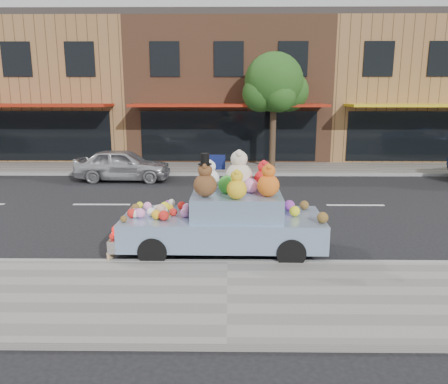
{
  "coord_description": "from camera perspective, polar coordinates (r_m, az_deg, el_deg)",
  "views": [
    {
      "loc": [
        0.03,
        -13.31,
        3.43
      ],
      "look_at": [
        -0.09,
        -3.67,
        1.25
      ],
      "focal_mm": 35.0,
      "sensor_mm": 36.0,
      "label": 1
    }
  ],
  "objects": [
    {
      "name": "storefront_left",
      "position": [
        27.2,
        -21.49,
        12.35
      ],
      "size": [
        10.0,
        9.8,
        7.3
      ],
      "color": "olive",
      "rests_on": "ground"
    },
    {
      "name": "art_car",
      "position": [
        9.5,
        0.05,
        -3.35
      ],
      "size": [
        4.51,
        1.82,
        2.25
      ],
      "rotation": [
        0.0,
        0.0,
        -0.01
      ],
      "color": "black",
      "rests_on": "ground"
    },
    {
      "name": "ground",
      "position": [
        13.74,
        0.53,
        -1.71
      ],
      "size": [
        120.0,
        120.0,
        0.0
      ],
      "primitive_type": "plane",
      "color": "black",
      "rests_on": "ground"
    },
    {
      "name": "far_sidewalk",
      "position": [
        20.09,
        0.58,
        3.1
      ],
      "size": [
        60.0,
        3.0,
        0.12
      ],
      "primitive_type": "cube",
      "color": "gray",
      "rests_on": "ground"
    },
    {
      "name": "storefront_mid",
      "position": [
        25.28,
        0.62,
        13.24
      ],
      "size": [
        10.0,
        9.8,
        7.3
      ],
      "color": "brown",
      "rests_on": "ground"
    },
    {
      "name": "storefront_right",
      "position": [
        27.18,
        22.74,
        12.25
      ],
      "size": [
        10.0,
        9.8,
        7.3
      ],
      "color": "olive",
      "rests_on": "ground"
    },
    {
      "name": "street_tree",
      "position": [
        19.96,
        6.6,
        13.43
      ],
      "size": [
        3.0,
        2.7,
        5.22
      ],
      "color": "#38281C",
      "rests_on": "ground"
    },
    {
      "name": "far_kerb",
      "position": [
        18.61,
        0.57,
        2.34
      ],
      "size": [
        60.0,
        0.12,
        0.13
      ],
      "primitive_type": "cube",
      "color": "gray",
      "rests_on": "ground"
    },
    {
      "name": "car_silver",
      "position": [
        17.94,
        -13.08,
        3.48
      ],
      "size": [
        3.82,
        1.63,
        1.29
      ],
      "primitive_type": "imported",
      "rotation": [
        0.0,
        0.0,
        1.54
      ],
      "color": "#B8B8BD",
      "rests_on": "ground"
    },
    {
      "name": "near_sidewalk",
      "position": [
        7.6,
        0.41,
        -13.6
      ],
      "size": [
        60.0,
        3.0,
        0.12
      ],
      "primitive_type": "cube",
      "color": "gray",
      "rests_on": "ground"
    },
    {
      "name": "near_kerb",
      "position": [
        8.96,
        0.45,
        -9.31
      ],
      "size": [
        60.0,
        0.12,
        0.13
      ],
      "primitive_type": "cube",
      "color": "gray",
      "rests_on": "ground"
    }
  ]
}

